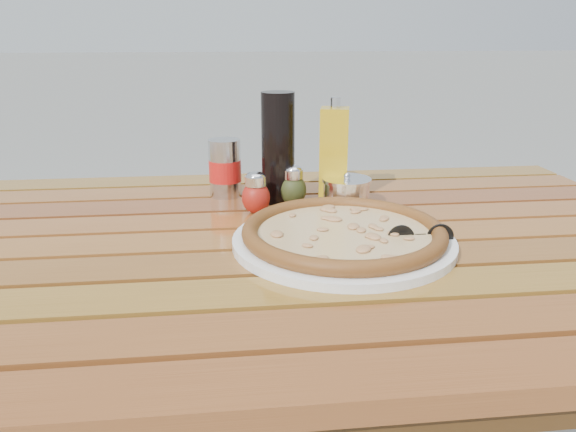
{
  "coord_description": "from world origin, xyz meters",
  "views": [
    {
      "loc": [
        -0.1,
        -0.89,
        1.08
      ],
      "look_at": [
        0.0,
        0.02,
        0.78
      ],
      "focal_mm": 35.0,
      "sensor_mm": 36.0,
      "label": 1
    }
  ],
  "objects": [
    {
      "name": "pepper_shaker",
      "position": [
        -0.05,
        0.14,
        0.79
      ],
      "size": [
        0.07,
        0.07,
        0.08
      ],
      "rotation": [
        0.0,
        0.0,
        -0.31
      ],
      "color": "#AC1F13",
      "rests_on": "table"
    },
    {
      "name": "sunglasses",
      "position": [
        0.2,
        -0.07,
        0.77
      ],
      "size": [
        0.11,
        0.02,
        0.04
      ],
      "rotation": [
        0.0,
        0.0,
        -0.03
      ],
      "color": "black",
      "rests_on": "table"
    },
    {
      "name": "table",
      "position": [
        0.0,
        -0.0,
        0.67
      ],
      "size": [
        1.4,
        0.9,
        0.75
      ],
      "color": "#361C0C",
      "rests_on": "ground"
    },
    {
      "name": "dark_bottle",
      "position": [
        0.0,
        0.21,
        0.86
      ],
      "size": [
        0.09,
        0.09,
        0.22
      ],
      "primitive_type": "cylinder",
      "rotation": [
        0.0,
        0.0,
        -0.43
      ],
      "color": "black",
      "rests_on": "table"
    },
    {
      "name": "oregano_shaker",
      "position": [
        0.03,
        0.18,
        0.79
      ],
      "size": [
        0.07,
        0.07,
        0.08
      ],
      "rotation": [
        0.0,
        0.0,
        -0.39
      ],
      "color": "#373E19",
      "rests_on": "table"
    },
    {
      "name": "soda_can",
      "position": [
        -0.1,
        0.26,
        0.81
      ],
      "size": [
        0.07,
        0.07,
        0.12
      ],
      "rotation": [
        0.0,
        0.0,
        0.11
      ],
      "color": "silver",
      "rests_on": "table"
    },
    {
      "name": "pizza",
      "position": [
        0.08,
        -0.05,
        0.77
      ],
      "size": [
        0.34,
        0.34,
        0.03
      ],
      "rotation": [
        0.0,
        0.0,
        -0.02
      ],
      "color": "beige",
      "rests_on": "plate"
    },
    {
      "name": "plate",
      "position": [
        0.08,
        -0.05,
        0.76
      ],
      "size": [
        0.42,
        0.42,
        0.01
      ],
      "primitive_type": "cylinder",
      "rotation": [
        0.0,
        0.0,
        0.18
      ],
      "color": "white",
      "rests_on": "table"
    },
    {
      "name": "parmesan_tin",
      "position": [
        0.13,
        0.15,
        0.78
      ],
      "size": [
        0.11,
        0.11,
        0.07
      ],
      "rotation": [
        0.0,
        0.0,
        0.17
      ],
      "color": "white",
      "rests_on": "table"
    },
    {
      "name": "olive_oil_cruet",
      "position": [
        0.11,
        0.19,
        0.85
      ],
      "size": [
        0.07,
        0.07,
        0.21
      ],
      "rotation": [
        0.0,
        0.0,
        -0.23
      ],
      "color": "#B38D13",
      "rests_on": "table"
    }
  ]
}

